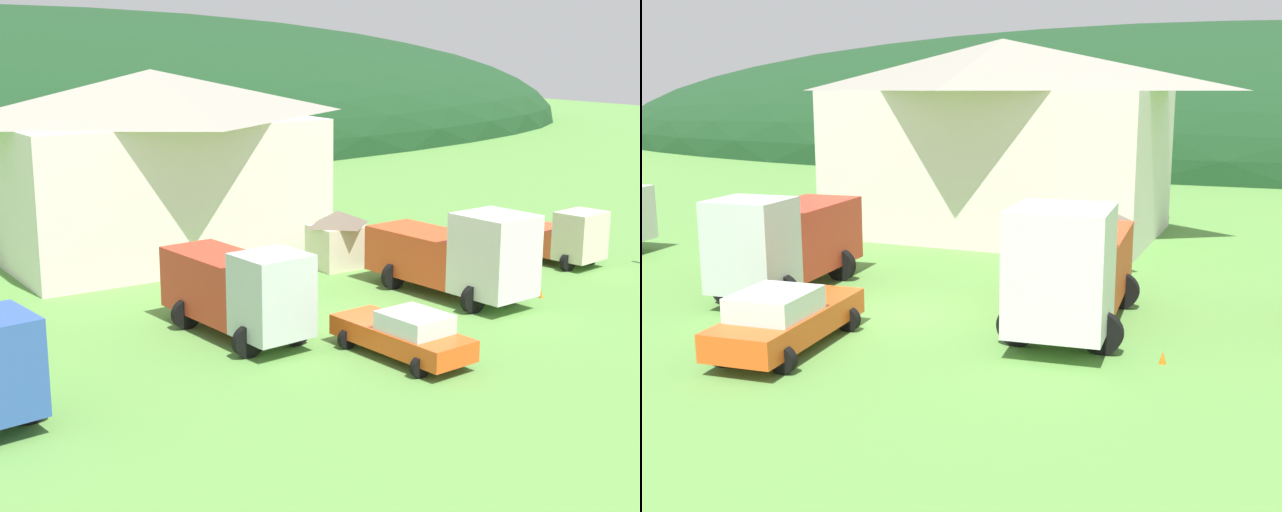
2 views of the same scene
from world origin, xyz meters
TOP-DOWN VIEW (x-y plane):
  - ground_plane at (0.00, 0.00)m, footprint 200.00×200.00m
  - depot_building at (-2.02, 14.36)m, footprint 15.34×10.28m
  - play_shed_cream at (3.94, 7.52)m, footprint 2.48×2.22m
  - tow_truck_silver at (-4.73, 1.00)m, footprint 3.42×6.79m
  - heavy_rig_white at (5.10, 0.57)m, footprint 3.70×7.71m
  - light_truck_cream at (12.95, 2.57)m, footprint 3.02×5.29m
  - service_pickup_orange at (-1.26, -3.95)m, footprint 2.67×5.33m
  - traffic_cone_near_pickup at (7.93, -1.30)m, footprint 0.36×0.36m

SIDE VIEW (x-z plane):
  - ground_plane at x=0.00m, z-range 0.00..0.00m
  - traffic_cone_near_pickup at x=7.93m, z-range -0.32..0.32m
  - service_pickup_orange at x=-1.26m, z-range 0.00..1.66m
  - light_truck_cream at x=12.95m, z-range -0.05..2.56m
  - play_shed_cream at x=3.94m, z-range 0.04..2.68m
  - tow_truck_silver at x=-4.73m, z-range 0.09..3.46m
  - heavy_rig_white at x=5.10m, z-range -0.03..3.70m
  - depot_building at x=-2.02m, z-range 0.14..9.01m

